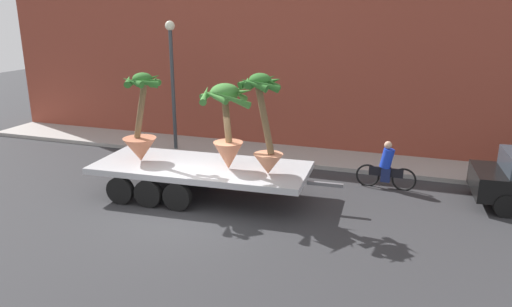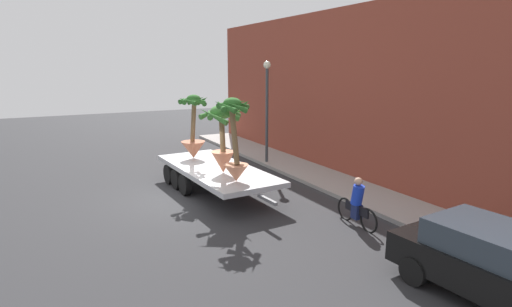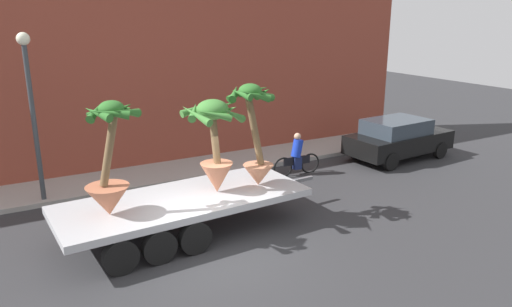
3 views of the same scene
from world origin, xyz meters
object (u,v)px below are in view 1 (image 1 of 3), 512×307
at_px(potted_palm_rear, 265,125).
at_px(cyclist, 386,168).
at_px(street_lamp, 172,69).
at_px(potted_palm_front, 141,127).
at_px(flatbed_trailer, 193,171).
at_px(potted_palm_middle, 227,124).

distance_m(potted_palm_rear, cyclist, 4.40).
relative_size(potted_palm_rear, street_lamp, 0.57).
bearing_deg(potted_palm_front, flatbed_trailer, 7.50).
xyz_separation_m(potted_palm_front, street_lamp, (-1.14, 4.11, 1.21)).
distance_m(flatbed_trailer, potted_palm_front, 2.01).
relative_size(flatbed_trailer, potted_palm_middle, 3.01).
bearing_deg(street_lamp, potted_palm_rear, -39.03).
relative_size(potted_palm_rear, potted_palm_middle, 1.13).
height_order(potted_palm_front, street_lamp, street_lamp).
bearing_deg(potted_palm_front, cyclist, 21.32).
height_order(potted_palm_middle, cyclist, potted_palm_middle).
bearing_deg(potted_palm_middle, street_lamp, 133.97).
distance_m(potted_palm_middle, street_lamp, 5.58).
xyz_separation_m(potted_palm_rear, cyclist, (3.12, 2.61, -1.68)).
height_order(potted_palm_rear, potted_palm_front, potted_palm_rear).
bearing_deg(street_lamp, potted_palm_middle, -46.03).
height_order(potted_palm_rear, street_lamp, street_lamp).
xyz_separation_m(potted_palm_middle, cyclist, (4.26, 2.55, -1.63)).
height_order(flatbed_trailer, potted_palm_front, potted_palm_front).
height_order(flatbed_trailer, potted_palm_middle, potted_palm_middle).
xyz_separation_m(flatbed_trailer, potted_palm_front, (-1.57, -0.21, 1.25)).
distance_m(potted_palm_front, cyclist, 7.57).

